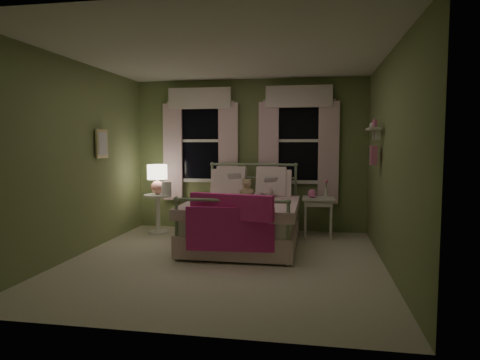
% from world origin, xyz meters
% --- Properties ---
extents(room_shell, '(4.20, 4.20, 4.20)m').
position_xyz_m(room_shell, '(0.00, 0.00, 1.30)').
color(room_shell, silver).
rests_on(room_shell, ground).
extents(bed, '(1.58, 2.04, 1.18)m').
position_xyz_m(bed, '(0.11, 0.93, 0.38)').
color(bed, white).
rests_on(bed, ground).
extents(pink_throw, '(1.10, 0.34, 0.71)m').
position_xyz_m(pink_throw, '(0.11, -0.10, 0.61)').
color(pink_throw, '#F6309C').
rests_on(pink_throw, bed).
extents(child_left, '(0.25, 0.17, 0.68)m').
position_xyz_m(child_left, '(-0.17, 1.35, 0.91)').
color(child_left, '#F7D1DD').
rests_on(child_left, bed).
extents(child_right, '(0.44, 0.39, 0.75)m').
position_xyz_m(child_right, '(0.39, 1.35, 0.95)').
color(child_right, '#F7D1DD').
rests_on(child_right, bed).
extents(book_left, '(0.21, 0.14, 0.26)m').
position_xyz_m(book_left, '(-0.17, 1.10, 0.96)').
color(book_left, beige).
rests_on(book_left, child_left).
extents(book_right, '(0.22, 0.15, 0.26)m').
position_xyz_m(book_right, '(0.39, 1.10, 0.92)').
color(book_right, beige).
rests_on(book_right, child_right).
extents(teddy_bear, '(0.23, 0.19, 0.32)m').
position_xyz_m(teddy_bear, '(0.11, 1.19, 0.79)').
color(teddy_bear, tan).
rests_on(teddy_bear, bed).
extents(nightstand_left, '(0.46, 0.46, 0.65)m').
position_xyz_m(nightstand_left, '(-1.46, 1.54, 0.42)').
color(nightstand_left, white).
rests_on(nightstand_left, ground).
extents(table_lamp, '(0.33, 0.33, 0.49)m').
position_xyz_m(table_lamp, '(-1.46, 1.54, 0.95)').
color(table_lamp, pink).
rests_on(table_lamp, nightstand_left).
extents(book_nightstand, '(0.20, 0.25, 0.02)m').
position_xyz_m(book_nightstand, '(-1.36, 1.46, 0.66)').
color(book_nightstand, beige).
rests_on(book_nightstand, nightstand_left).
extents(nightstand_right, '(0.50, 0.40, 0.64)m').
position_xyz_m(nightstand_right, '(1.19, 1.63, 0.55)').
color(nightstand_right, white).
rests_on(nightstand_right, ground).
extents(pink_toy, '(0.14, 0.18, 0.14)m').
position_xyz_m(pink_toy, '(1.09, 1.62, 0.71)').
color(pink_toy, pink).
rests_on(pink_toy, nightstand_right).
extents(bud_vase, '(0.06, 0.06, 0.28)m').
position_xyz_m(bud_vase, '(1.31, 1.68, 0.79)').
color(bud_vase, white).
rests_on(bud_vase, nightstand_right).
extents(window_left, '(1.34, 0.13, 1.96)m').
position_xyz_m(window_left, '(-0.85, 2.03, 1.62)').
color(window_left, black).
rests_on(window_left, room_shell).
extents(window_right, '(1.34, 0.13, 1.96)m').
position_xyz_m(window_right, '(0.85, 2.03, 1.62)').
color(window_right, black).
rests_on(window_right, room_shell).
extents(wall_shelf, '(0.15, 0.50, 0.60)m').
position_xyz_m(wall_shelf, '(1.90, 0.70, 1.52)').
color(wall_shelf, white).
rests_on(wall_shelf, room_shell).
extents(framed_picture, '(0.03, 0.32, 0.42)m').
position_xyz_m(framed_picture, '(-1.95, 0.60, 1.50)').
color(framed_picture, beige).
rests_on(framed_picture, room_shell).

